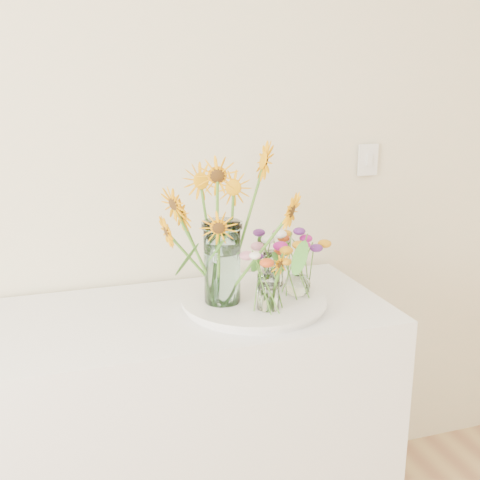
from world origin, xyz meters
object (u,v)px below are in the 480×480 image
at_px(counter, 172,440).
at_px(tray, 254,303).
at_px(small_vase_c, 273,269).
at_px(mason_jar, 222,263).
at_px(small_vase_b, 298,277).
at_px(small_vase_a, 268,292).

height_order(counter, tray, tray).
bearing_deg(counter, small_vase_c, 9.63).
xyz_separation_m(mason_jar, small_vase_b, (0.25, -0.01, -0.07)).
height_order(mason_jar, small_vase_a, mason_jar).
bearing_deg(small_vase_b, mason_jar, 177.09).
height_order(tray, mason_jar, mason_jar).
relative_size(tray, small_vase_b, 3.57).
bearing_deg(counter, small_vase_b, -5.87).
bearing_deg(small_vase_c, mason_jar, -155.44).
bearing_deg(small_vase_a, tray, 96.61).
bearing_deg(tray, small_vase_b, -3.53).
relative_size(counter, mason_jar, 5.31).
bearing_deg(tray, small_vase_c, 43.73).
bearing_deg(counter, small_vase_a, -24.89).
height_order(small_vase_a, small_vase_b, small_vase_b).
distance_m(tray, small_vase_c, 0.16).
distance_m(mason_jar, small_vase_b, 0.26).
relative_size(small_vase_b, small_vase_c, 1.03).
relative_size(counter, small_vase_a, 12.01).
xyz_separation_m(small_vase_a, small_vase_b, (0.13, 0.09, 0.00)).
height_order(tray, small_vase_a, small_vase_a).
relative_size(tray, small_vase_a, 3.75).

